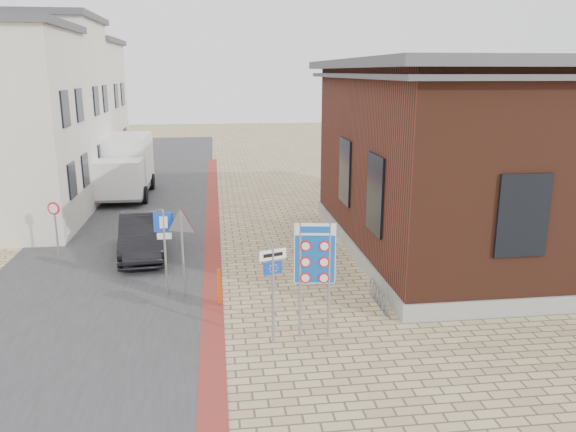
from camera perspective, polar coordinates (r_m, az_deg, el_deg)
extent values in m
plane|color=tan|center=(13.77, 0.91, -13.18)|extent=(120.00, 120.00, 0.00)
cube|color=#38383A|center=(28.05, -14.84, 0.83)|extent=(7.00, 60.00, 0.02)
cube|color=maroon|center=(22.97, -7.68, -1.78)|extent=(0.60, 40.00, 0.02)
cube|color=gray|center=(22.75, 21.22, -2.20)|extent=(12.15, 12.15, 0.50)
cube|color=#4A2317|center=(22.10, 21.99, 5.91)|extent=(12.00, 12.00, 6.00)
cube|color=#4A4A4F|center=(21.91, 22.78, 14.07)|extent=(13.00, 13.00, 0.30)
cube|color=#4A4A4F|center=(21.91, 22.68, 13.03)|extent=(12.70, 12.70, 0.15)
cube|color=black|center=(17.14, 8.90, 2.21)|extent=(0.12, 1.60, 2.40)
cube|color=black|center=(20.93, 5.86, 4.52)|extent=(0.12, 1.60, 2.40)
cube|color=black|center=(15.61, 22.74, 0.04)|extent=(1.40, 0.12, 2.20)
cube|color=black|center=(23.93, -21.11, 3.41)|extent=(0.10, 1.10, 1.40)
cube|color=black|center=(26.23, -19.93, 4.41)|extent=(0.10, 1.10, 1.40)
cube|color=black|center=(23.60, -21.73, 10.09)|extent=(0.10, 1.10, 1.40)
cube|color=black|center=(25.94, -20.46, 10.51)|extent=(0.10, 1.10, 1.40)
cube|color=silver|center=(31.51, -24.79, 9.54)|extent=(7.00, 6.00, 8.80)
cube|color=#4A4A4F|center=(31.55, -25.70, 17.77)|extent=(7.40, 6.40, 0.30)
cube|color=black|center=(29.72, -18.49, 5.62)|extent=(0.10, 1.10, 1.40)
cube|color=black|center=(32.05, -17.71, 6.28)|extent=(0.10, 1.10, 1.40)
cube|color=black|center=(29.45, -18.93, 11.00)|extent=(0.10, 1.10, 1.40)
cube|color=black|center=(31.81, -18.10, 11.27)|extent=(0.10, 1.10, 1.40)
cube|color=silver|center=(37.30, -22.06, 9.76)|extent=(7.00, 6.00, 8.00)
cube|color=#4A4A4F|center=(37.26, -22.68, 16.11)|extent=(7.40, 6.40, 0.30)
cube|color=black|center=(35.57, -16.72, 7.10)|extent=(0.10, 1.10, 1.40)
cube|color=black|center=(37.93, -16.17, 7.56)|extent=(0.10, 1.10, 1.40)
cube|color=black|center=(35.35, -17.06, 11.60)|extent=(0.10, 1.10, 1.40)
cube|color=black|center=(37.72, -16.47, 11.78)|extent=(0.10, 1.10, 1.40)
torus|color=slate|center=(15.61, 9.83, -8.79)|extent=(0.04, 0.60, 0.60)
torus|color=slate|center=(15.88, 9.51, -8.37)|extent=(0.04, 0.60, 0.60)
torus|color=slate|center=(16.14, 9.20, -7.97)|extent=(0.04, 0.60, 0.60)
torus|color=slate|center=(16.41, 8.90, -7.57)|extent=(0.04, 0.60, 0.60)
torus|color=slate|center=(16.67, 8.61, -7.19)|extent=(0.04, 0.60, 0.60)
cube|color=slate|center=(16.24, 9.16, -8.81)|extent=(0.08, 1.60, 0.04)
imported|color=black|center=(20.60, -14.50, -1.91)|extent=(2.02, 4.65, 1.49)
cube|color=slate|center=(30.64, -16.16, 2.80)|extent=(2.33, 5.94, 0.27)
cube|color=white|center=(28.45, -16.87, 3.69)|extent=(2.31, 1.88, 1.76)
cube|color=black|center=(27.59, -17.18, 4.04)|extent=(2.09, 0.09, 0.88)
cube|color=white|center=(31.36, -16.09, 5.72)|extent=(2.43, 3.97, 2.42)
cylinder|color=black|center=(29.15, -18.88, 1.90)|extent=(0.28, 0.88, 0.88)
cylinder|color=black|center=(28.78, -14.37, 2.08)|extent=(0.28, 0.88, 0.88)
cylinder|color=black|center=(32.54, -17.73, 3.24)|extent=(0.28, 0.88, 0.88)
cylinder|color=black|center=(32.21, -13.68, 3.41)|extent=(0.28, 0.88, 0.88)
cylinder|color=gray|center=(13.68, 1.23, -6.64)|extent=(0.07, 0.07, 2.92)
cylinder|color=gray|center=(13.71, 4.20, -6.64)|extent=(0.07, 0.07, 2.92)
cube|color=white|center=(13.45, 2.75, -3.84)|extent=(0.99, 0.19, 1.50)
cube|color=#0E4EB3|center=(13.45, 2.75, -3.84)|extent=(0.95, 0.19, 1.46)
cube|color=white|center=(13.28, 2.78, -1.37)|extent=(0.95, 0.19, 0.28)
cylinder|color=gray|center=(13.44, -1.53, -7.94)|extent=(0.07, 0.07, 2.53)
cube|color=white|center=(13.10, -1.56, -3.94)|extent=(0.66, 0.26, 0.24)
cube|color=#0F38B7|center=(13.21, -1.55, -5.30)|extent=(0.45, 0.19, 0.31)
cylinder|color=gray|center=(16.66, -12.35, -3.70)|extent=(0.07, 0.07, 2.58)
cube|color=blue|center=(16.40, -12.53, -0.61)|extent=(0.57, 0.05, 0.57)
cube|color=white|center=(16.51, -12.45, -2.00)|extent=(0.41, 0.05, 0.19)
cylinder|color=gray|center=(16.42, -10.63, -3.95)|extent=(0.07, 0.07, 2.55)
cylinder|color=gray|center=(21.55, -22.50, -1.22)|extent=(0.07, 0.07, 1.95)
cylinder|color=red|center=(21.37, -22.69, 0.72)|extent=(0.45, 0.17, 0.46)
cylinder|color=#FF5B0D|center=(15.98, -7.01, -7.17)|extent=(0.10, 0.10, 1.05)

